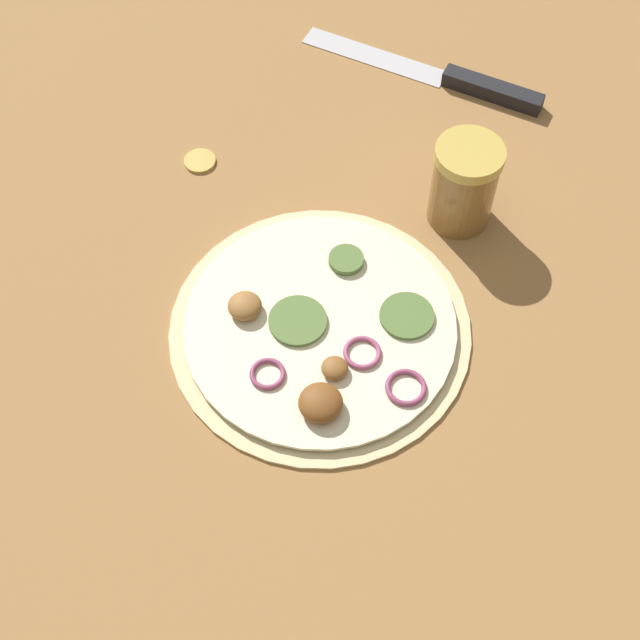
% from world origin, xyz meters
% --- Properties ---
extents(ground_plane, '(3.00, 3.00, 0.00)m').
position_xyz_m(ground_plane, '(0.00, 0.00, 0.00)').
color(ground_plane, '#9E703F').
extents(pizza, '(0.28, 0.28, 0.03)m').
position_xyz_m(pizza, '(-0.00, 0.00, 0.01)').
color(pizza, beige).
rests_on(pizza, ground_plane).
extents(knife, '(0.25, 0.20, 0.02)m').
position_xyz_m(knife, '(0.22, -0.29, 0.01)').
color(knife, silver).
rests_on(knife, ground_plane).
extents(spice_jar, '(0.07, 0.07, 0.10)m').
position_xyz_m(spice_jar, '(0.06, -0.19, 0.05)').
color(spice_jar, olive).
rests_on(spice_jar, ground_plane).
extents(loose_cap, '(0.03, 0.03, 0.01)m').
position_xyz_m(loose_cap, '(0.25, 0.02, 0.00)').
color(loose_cap, gold).
rests_on(loose_cap, ground_plane).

